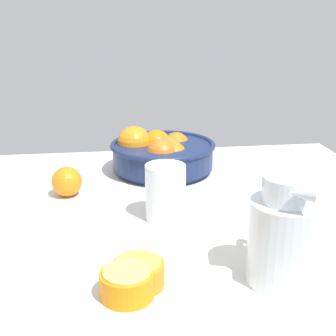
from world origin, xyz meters
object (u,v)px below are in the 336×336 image
orange_half_0 (127,284)px  orange_half_1 (139,273)px  second_glass (165,195)px  cutting_board (109,307)px  loose_orange_1 (67,182)px  juice_pitcher (284,240)px  fruit_bowl (161,153)px

orange_half_0 → orange_half_1: size_ratio=1.01×
second_glass → orange_half_1: bearing=-105.6°
cutting_board → loose_orange_1: 43.92cm
second_glass → cutting_board: size_ratio=0.33×
orange_half_0 → loose_orange_1: (-11.24, 41.86, -0.21)cm
orange_half_0 → juice_pitcher: bearing=8.6°
orange_half_0 → second_glass: bearing=72.4°
cutting_board → juice_pitcher: bearing=10.1°
fruit_bowl → orange_half_1: (-9.52, -53.25, -1.29)cm
cutting_board → loose_orange_1: loose_orange_1 is taller
fruit_bowl → juice_pitcher: bearing=-77.0°
orange_half_0 → orange_half_1: bearing=54.8°
juice_pitcher → orange_half_0: juice_pitcher is taller
second_glass → loose_orange_1: (-19.94, 14.48, -1.55)cm
second_glass → cutting_board: second_glass is taller
orange_half_1 → loose_orange_1: loose_orange_1 is taller
juice_pitcher → cutting_board: juice_pitcher is taller
cutting_board → orange_half_0: (2.58, 1.12, 2.72)cm
orange_half_0 → orange_half_1: 2.99cm
juice_pitcher → loose_orange_1: bearing=132.0°
fruit_bowl → loose_orange_1: fruit_bowl is taller
orange_half_1 → cutting_board: bearing=-140.4°
second_glass → cutting_board: (-11.29, -28.50, -4.06)cm
fruit_bowl → loose_orange_1: bearing=-148.4°
cutting_board → loose_orange_1: (-8.65, 42.98, 2.51)cm
orange_half_0 → loose_orange_1: loose_orange_1 is taller
second_glass → cutting_board: 30.92cm
orange_half_1 → orange_half_0: bearing=-125.2°
fruit_bowl → second_glass: size_ratio=2.40×
second_glass → loose_orange_1: second_glass is taller
fruit_bowl → juice_pitcher: 53.59cm
juice_pitcher → orange_half_0: 23.74cm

